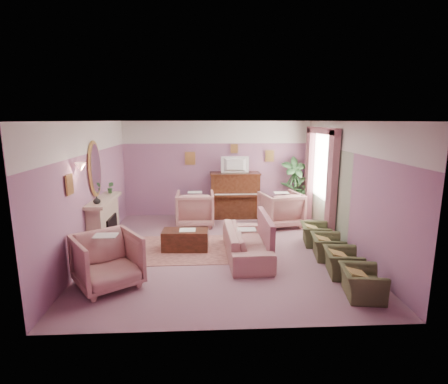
{
  "coord_description": "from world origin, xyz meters",
  "views": [
    {
      "loc": [
        -0.33,
        -7.3,
        2.82
      ],
      "look_at": [
        0.07,
        0.4,
        1.23
      ],
      "focal_mm": 28.0,
      "sensor_mm": 36.0,
      "label": 1
    }
  ],
  "objects_px": {
    "floral_armchair_right": "(281,207)",
    "olive_chair_c": "(327,243)",
    "coffee_table": "(185,240)",
    "sofa": "(246,238)",
    "olive_chair_a": "(362,278)",
    "television": "(235,164)",
    "floral_armchair_front": "(107,258)",
    "side_table": "(298,205)",
    "floral_armchair_left": "(195,207)",
    "olive_chair_d": "(315,231)",
    "piano": "(235,196)",
    "olive_chair_b": "(343,259)"
  },
  "relations": [
    {
      "from": "floral_armchair_left",
      "to": "olive_chair_c",
      "type": "relative_size",
      "value": 1.41
    },
    {
      "from": "television",
      "to": "floral_armchair_front",
      "type": "bearing_deg",
      "value": -120.83
    },
    {
      "from": "television",
      "to": "olive_chair_c",
      "type": "height_order",
      "value": "television"
    },
    {
      "from": "piano",
      "to": "floral_armchair_front",
      "type": "bearing_deg",
      "value": -120.54
    },
    {
      "from": "television",
      "to": "floral_armchair_front",
      "type": "height_order",
      "value": "television"
    },
    {
      "from": "sofa",
      "to": "floral_armchair_left",
      "type": "bearing_deg",
      "value": 116.05
    },
    {
      "from": "television",
      "to": "floral_armchair_left",
      "type": "bearing_deg",
      "value": -147.89
    },
    {
      "from": "sofa",
      "to": "floral_armchair_left",
      "type": "height_order",
      "value": "floral_armchair_left"
    },
    {
      "from": "piano",
      "to": "floral_armchair_left",
      "type": "bearing_deg",
      "value": -146.12
    },
    {
      "from": "floral_armchair_left",
      "to": "floral_armchair_front",
      "type": "distance_m",
      "value": 3.79
    },
    {
      "from": "coffee_table",
      "to": "sofa",
      "type": "distance_m",
      "value": 1.4
    },
    {
      "from": "floral_armchair_left",
      "to": "olive_chair_b",
      "type": "xyz_separation_m",
      "value": [
        2.81,
        -3.28,
        -0.2
      ]
    },
    {
      "from": "piano",
      "to": "coffee_table",
      "type": "height_order",
      "value": "piano"
    },
    {
      "from": "sofa",
      "to": "floral_armchair_left",
      "type": "xyz_separation_m",
      "value": [
        -1.13,
        2.32,
        0.09
      ]
    },
    {
      "from": "television",
      "to": "olive_chair_b",
      "type": "relative_size",
      "value": 1.09
    },
    {
      "from": "television",
      "to": "piano",
      "type": "bearing_deg",
      "value": 90.0
    },
    {
      "from": "olive_chair_d",
      "to": "coffee_table",
      "type": "bearing_deg",
      "value": -176.02
    },
    {
      "from": "floral_armchair_left",
      "to": "floral_armchair_right",
      "type": "xyz_separation_m",
      "value": [
        2.31,
        -0.17,
        0.0
      ]
    },
    {
      "from": "floral_armchair_left",
      "to": "olive_chair_d",
      "type": "distance_m",
      "value": 3.26
    },
    {
      "from": "olive_chair_b",
      "to": "side_table",
      "type": "relative_size",
      "value": 1.04
    },
    {
      "from": "floral_armchair_right",
      "to": "olive_chair_c",
      "type": "xyz_separation_m",
      "value": [
        0.5,
        -2.29,
        -0.2
      ]
    },
    {
      "from": "floral_armchair_front",
      "to": "floral_armchair_right",
      "type": "bearing_deg",
      "value": 42.18
    },
    {
      "from": "piano",
      "to": "sofa",
      "type": "xyz_separation_m",
      "value": [
        -0.01,
        -3.09,
        -0.23
      ]
    },
    {
      "from": "floral_armchair_left",
      "to": "floral_armchair_right",
      "type": "relative_size",
      "value": 1.0
    },
    {
      "from": "olive_chair_a",
      "to": "olive_chair_c",
      "type": "xyz_separation_m",
      "value": [
        0.0,
        1.64,
        0.0
      ]
    },
    {
      "from": "coffee_table",
      "to": "floral_armchair_right",
      "type": "bearing_deg",
      "value": 34.13
    },
    {
      "from": "olive_chair_a",
      "to": "piano",
      "type": "bearing_deg",
      "value": 108.9
    },
    {
      "from": "olive_chair_d",
      "to": "olive_chair_a",
      "type": "bearing_deg",
      "value": -90.0
    },
    {
      "from": "sofa",
      "to": "olive_chair_a",
      "type": "xyz_separation_m",
      "value": [
        1.67,
        -1.78,
        -0.1
      ]
    },
    {
      "from": "piano",
      "to": "sofa",
      "type": "relative_size",
      "value": 0.67
    },
    {
      "from": "coffee_table",
      "to": "side_table",
      "type": "bearing_deg",
      "value": 38.87
    },
    {
      "from": "olive_chair_a",
      "to": "side_table",
      "type": "xyz_separation_m",
      "value": [
        0.22,
        4.83,
        0.03
      ]
    },
    {
      "from": "coffee_table",
      "to": "olive_chair_b",
      "type": "height_order",
      "value": "olive_chair_b"
    },
    {
      "from": "olive_chair_b",
      "to": "olive_chair_a",
      "type": "bearing_deg",
      "value": -90.0
    },
    {
      "from": "floral_armchair_front",
      "to": "side_table",
      "type": "height_order",
      "value": "floral_armchair_front"
    },
    {
      "from": "floral_armchair_right",
      "to": "piano",
      "type": "bearing_deg",
      "value": 141.34
    },
    {
      "from": "sofa",
      "to": "olive_chair_b",
      "type": "relative_size",
      "value": 2.85
    },
    {
      "from": "floral_armchair_right",
      "to": "olive_chair_c",
      "type": "bearing_deg",
      "value": -77.79
    },
    {
      "from": "coffee_table",
      "to": "side_table",
      "type": "relative_size",
      "value": 1.43
    },
    {
      "from": "piano",
      "to": "floral_armchair_front",
      "type": "relative_size",
      "value": 1.36
    },
    {
      "from": "olive_chair_d",
      "to": "floral_armchair_front",
      "type": "bearing_deg",
      "value": -155.84
    },
    {
      "from": "coffee_table",
      "to": "floral_armchair_right",
      "type": "relative_size",
      "value": 0.97
    },
    {
      "from": "television",
      "to": "floral_armchair_right",
      "type": "distance_m",
      "value": 1.83
    },
    {
      "from": "olive_chair_c",
      "to": "floral_armchair_front",
      "type": "bearing_deg",
      "value": -165.79
    },
    {
      "from": "sofa",
      "to": "olive_chair_d",
      "type": "distance_m",
      "value": 1.81
    },
    {
      "from": "coffee_table",
      "to": "olive_chair_a",
      "type": "distance_m",
      "value": 3.73
    },
    {
      "from": "olive_chair_a",
      "to": "olive_chair_c",
      "type": "relative_size",
      "value": 1.0
    },
    {
      "from": "olive_chair_a",
      "to": "coffee_table",
      "type": "bearing_deg",
      "value": 142.83
    },
    {
      "from": "coffee_table",
      "to": "sofa",
      "type": "height_order",
      "value": "sofa"
    },
    {
      "from": "piano",
      "to": "side_table",
      "type": "distance_m",
      "value": 1.91
    }
  ]
}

